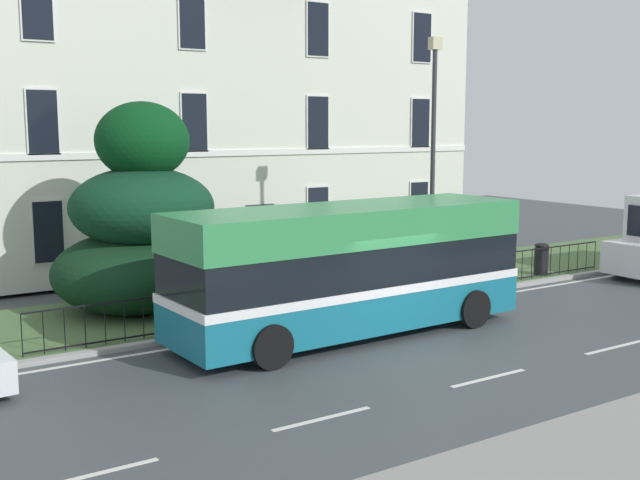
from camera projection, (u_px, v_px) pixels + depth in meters
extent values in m
cube|color=#41474A|center=(429.00, 357.00, 17.15)|extent=(60.00, 56.00, 0.06)
cube|color=silver|center=(335.00, 321.00, 20.17)|extent=(54.00, 0.14, 0.01)
cube|color=silver|center=(92.00, 475.00, 11.32)|extent=(2.00, 0.12, 0.01)
cube|color=silver|center=(322.00, 419.00, 13.49)|extent=(2.00, 0.12, 0.01)
cube|color=silver|center=(489.00, 378.00, 15.65)|extent=(2.00, 0.12, 0.01)
cube|color=silver|center=(614.00, 347.00, 17.82)|extent=(2.00, 0.12, 0.01)
cube|color=#9E9E99|center=(325.00, 316.00, 20.55)|extent=(57.00, 0.24, 0.12)
cube|color=#4C6C3D|center=(276.00, 298.00, 22.70)|extent=(57.00, 4.96, 0.12)
cube|color=silver|center=(205.00, 116.00, 30.10)|extent=(19.09, 8.63, 10.50)
cube|color=white|center=(259.00, 152.00, 26.69)|extent=(19.09, 0.06, 0.20)
cube|color=#2D333D|center=(260.00, 236.00, 27.10)|extent=(1.10, 0.06, 2.20)
cube|color=white|center=(48.00, 232.00, 23.13)|extent=(0.95, 0.04, 1.92)
cube|color=black|center=(49.00, 232.00, 23.11)|extent=(0.85, 0.03, 1.82)
cube|color=white|center=(197.00, 221.00, 25.71)|extent=(0.95, 0.04, 1.92)
cube|color=black|center=(197.00, 221.00, 25.70)|extent=(0.85, 0.03, 1.82)
cube|color=white|center=(318.00, 212.00, 28.30)|extent=(0.95, 0.04, 1.92)
cube|color=black|center=(318.00, 212.00, 28.28)|extent=(0.85, 0.03, 1.82)
cube|color=white|center=(419.00, 205.00, 30.88)|extent=(0.95, 0.04, 1.92)
cube|color=black|center=(419.00, 205.00, 30.87)|extent=(0.85, 0.03, 1.82)
cube|color=white|center=(43.00, 122.00, 22.65)|extent=(0.95, 0.04, 1.92)
cube|color=black|center=(43.00, 122.00, 22.64)|extent=(0.85, 0.03, 1.82)
cube|color=white|center=(194.00, 122.00, 25.24)|extent=(0.95, 0.04, 1.92)
cube|color=black|center=(195.00, 122.00, 25.22)|extent=(0.85, 0.03, 1.82)
cube|color=white|center=(318.00, 122.00, 27.83)|extent=(0.95, 0.04, 1.92)
cube|color=black|center=(318.00, 122.00, 27.81)|extent=(0.85, 0.03, 1.82)
cube|color=white|center=(420.00, 123.00, 30.41)|extent=(0.95, 0.04, 1.92)
cube|color=black|center=(421.00, 123.00, 30.40)|extent=(0.85, 0.03, 1.82)
cube|color=white|center=(37.00, 7.00, 22.18)|extent=(0.95, 0.04, 1.92)
cube|color=black|center=(37.00, 7.00, 22.17)|extent=(0.85, 0.03, 1.82)
cube|color=white|center=(192.00, 19.00, 24.77)|extent=(0.95, 0.04, 1.92)
cube|color=black|center=(192.00, 19.00, 24.75)|extent=(0.85, 0.03, 1.82)
cube|color=white|center=(318.00, 29.00, 27.36)|extent=(0.95, 0.04, 1.92)
cube|color=black|center=(318.00, 29.00, 27.34)|extent=(0.85, 0.03, 1.82)
cube|color=white|center=(422.00, 38.00, 29.94)|extent=(0.95, 0.04, 1.92)
cube|color=black|center=(422.00, 38.00, 29.93)|extent=(0.85, 0.03, 1.82)
cube|color=black|center=(376.00, 269.00, 21.65)|extent=(18.90, 0.04, 0.04)
cube|color=black|center=(376.00, 300.00, 21.77)|extent=(18.90, 0.04, 0.04)
cylinder|color=black|center=(22.00, 336.00, 16.59)|extent=(0.02, 0.02, 0.95)
cylinder|color=black|center=(43.00, 333.00, 16.84)|extent=(0.02, 0.02, 0.95)
cylinder|color=black|center=(65.00, 330.00, 17.08)|extent=(0.02, 0.02, 0.95)
cylinder|color=black|center=(85.00, 327.00, 17.32)|extent=(0.02, 0.02, 0.95)
cylinder|color=black|center=(105.00, 324.00, 17.57)|extent=(0.02, 0.02, 0.95)
cylinder|color=black|center=(125.00, 321.00, 17.81)|extent=(0.02, 0.02, 0.95)
cylinder|color=black|center=(143.00, 319.00, 18.06)|extent=(0.02, 0.02, 0.95)
cylinder|color=black|center=(162.00, 316.00, 18.30)|extent=(0.02, 0.02, 0.95)
cylinder|color=black|center=(180.00, 313.00, 18.54)|extent=(0.02, 0.02, 0.95)
cylinder|color=black|center=(197.00, 311.00, 18.79)|extent=(0.02, 0.02, 0.95)
cylinder|color=black|center=(214.00, 309.00, 19.03)|extent=(0.02, 0.02, 0.95)
cylinder|color=black|center=(231.00, 306.00, 19.28)|extent=(0.02, 0.02, 0.95)
cylinder|color=black|center=(247.00, 304.00, 19.52)|extent=(0.02, 0.02, 0.95)
cylinder|color=black|center=(263.00, 302.00, 19.76)|extent=(0.02, 0.02, 0.95)
cylinder|color=black|center=(278.00, 300.00, 20.01)|extent=(0.02, 0.02, 0.95)
cylinder|color=black|center=(293.00, 298.00, 20.25)|extent=(0.02, 0.02, 0.95)
cylinder|color=black|center=(308.00, 296.00, 20.50)|extent=(0.02, 0.02, 0.95)
cylinder|color=black|center=(322.00, 294.00, 20.74)|extent=(0.02, 0.02, 0.95)
cylinder|color=black|center=(336.00, 292.00, 20.98)|extent=(0.02, 0.02, 0.95)
cylinder|color=black|center=(350.00, 290.00, 21.23)|extent=(0.02, 0.02, 0.95)
cylinder|color=black|center=(363.00, 288.00, 21.47)|extent=(0.02, 0.02, 0.95)
cylinder|color=black|center=(376.00, 286.00, 21.72)|extent=(0.02, 0.02, 0.95)
cylinder|color=black|center=(389.00, 284.00, 21.96)|extent=(0.02, 0.02, 0.95)
cylinder|color=black|center=(401.00, 282.00, 22.20)|extent=(0.02, 0.02, 0.95)
cylinder|color=black|center=(413.00, 281.00, 22.45)|extent=(0.02, 0.02, 0.95)
cylinder|color=black|center=(425.00, 279.00, 22.69)|extent=(0.02, 0.02, 0.95)
cylinder|color=black|center=(437.00, 277.00, 22.94)|extent=(0.02, 0.02, 0.95)
cylinder|color=black|center=(448.00, 276.00, 23.18)|extent=(0.02, 0.02, 0.95)
cylinder|color=black|center=(460.00, 274.00, 23.42)|extent=(0.02, 0.02, 0.95)
cylinder|color=black|center=(470.00, 273.00, 23.67)|extent=(0.02, 0.02, 0.95)
cylinder|color=black|center=(481.00, 271.00, 23.91)|extent=(0.02, 0.02, 0.95)
cylinder|color=black|center=(492.00, 270.00, 24.16)|extent=(0.02, 0.02, 0.95)
cylinder|color=black|center=(502.00, 268.00, 24.40)|extent=(0.02, 0.02, 0.95)
cylinder|color=black|center=(512.00, 267.00, 24.64)|extent=(0.02, 0.02, 0.95)
cylinder|color=black|center=(522.00, 266.00, 24.89)|extent=(0.02, 0.02, 0.95)
cylinder|color=black|center=(532.00, 264.00, 25.13)|extent=(0.02, 0.02, 0.95)
cylinder|color=black|center=(541.00, 263.00, 25.37)|extent=(0.02, 0.02, 0.95)
cylinder|color=black|center=(551.00, 262.00, 25.62)|extent=(0.02, 0.02, 0.95)
cylinder|color=black|center=(560.00, 260.00, 25.86)|extent=(0.02, 0.02, 0.95)
cylinder|color=black|center=(569.00, 259.00, 26.11)|extent=(0.02, 0.02, 0.95)
cylinder|color=black|center=(578.00, 258.00, 26.35)|extent=(0.02, 0.02, 0.95)
cylinder|color=black|center=(586.00, 257.00, 26.59)|extent=(0.02, 0.02, 0.95)
cylinder|color=black|center=(595.00, 255.00, 26.84)|extent=(0.02, 0.02, 0.95)
cylinder|color=#423328|center=(144.00, 283.00, 20.90)|extent=(0.48, 0.48, 1.43)
ellipsoid|color=black|center=(133.00, 272.00, 20.93)|extent=(4.29, 4.29, 2.21)
ellipsoid|color=#0F3821|center=(142.00, 207.00, 20.75)|extent=(3.82, 3.82, 2.13)
ellipsoid|color=#0A3B18|center=(142.00, 141.00, 20.63)|extent=(2.48, 2.48, 2.06)
cube|color=#14687F|center=(350.00, 303.00, 18.81)|extent=(9.02, 2.78, 1.03)
cube|color=white|center=(350.00, 284.00, 18.74)|extent=(9.04, 2.80, 0.20)
cube|color=black|center=(350.00, 262.00, 18.66)|extent=(8.94, 2.74, 0.98)
cube|color=#328B4C|center=(350.00, 224.00, 18.53)|extent=(9.02, 2.78, 0.86)
cube|color=black|center=(482.00, 248.00, 21.21)|extent=(0.12, 2.13, 0.90)
cube|color=black|center=(483.00, 214.00, 21.07)|extent=(0.11, 1.83, 0.55)
cylinder|color=silver|center=(459.00, 288.00, 22.05)|extent=(0.05, 0.20, 0.20)
cylinder|color=silver|center=(503.00, 298.00, 20.73)|extent=(0.05, 0.20, 0.20)
cylinder|color=black|center=(409.00, 292.00, 21.51)|extent=(0.97, 0.33, 0.96)
cylinder|color=black|center=(473.00, 309.00, 19.53)|extent=(0.97, 0.33, 0.96)
cylinder|color=black|center=(217.00, 322.00, 18.17)|extent=(0.97, 0.33, 0.96)
cylinder|color=black|center=(271.00, 346.00, 16.19)|extent=(0.97, 0.33, 0.96)
cube|color=white|center=(637.00, 259.00, 25.17)|extent=(1.13, 2.00, 1.04)
cylinder|color=black|center=(620.00, 266.00, 26.25)|extent=(0.68, 0.23, 0.68)
cylinder|color=#333338|center=(433.00, 171.00, 23.33)|extent=(0.14, 0.14, 7.09)
cube|color=beige|center=(435.00, 43.00, 22.78)|extent=(0.36, 0.24, 0.36)
cylinder|color=black|center=(541.00, 261.00, 25.91)|extent=(0.47, 0.47, 0.88)
ellipsoid|color=black|center=(542.00, 246.00, 25.83)|extent=(0.48, 0.48, 0.16)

